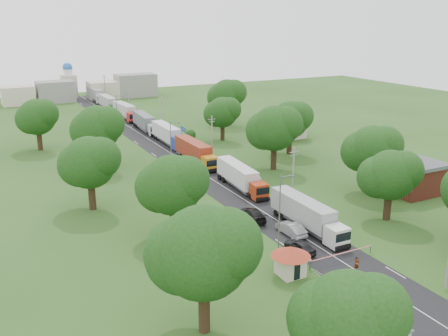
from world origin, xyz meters
TOP-DOWN VIEW (x-y plane):
  - ground at (0.00, 0.00)m, footprint 260.00×260.00m
  - road at (0.00, 20.00)m, footprint 8.00×200.00m
  - boom_barrier at (-1.36, -25.00)m, footprint 9.22×0.35m
  - guard_booth at (-7.20, -25.00)m, footprint 4.40×4.40m
  - guard_rail at (-5.00, -35.00)m, footprint 0.10×17.00m
  - info_sign at (5.20, 35.00)m, footprint 0.12×3.10m
  - pole_1 at (5.50, -7.00)m, footprint 1.60×0.24m
  - pole_2 at (5.50, 21.00)m, footprint 1.60×0.24m
  - pole_3 at (5.50, 49.00)m, footprint 1.60×0.24m
  - pole_4 at (5.50, 77.00)m, footprint 1.60×0.24m
  - pole_5 at (5.50, 105.00)m, footprint 1.60×0.24m
  - lamp_0 at (-5.35, -20.00)m, footprint 2.03×0.22m
  - lamp_1 at (-5.35, 15.00)m, footprint 2.03×0.22m
  - lamp_2 at (-5.35, 50.00)m, footprint 2.03×0.22m
  - tree_2 at (13.99, -17.86)m, footprint 8.00×8.00m
  - tree_3 at (19.99, -7.84)m, footprint 8.80×8.80m
  - tree_4 at (12.99, 10.17)m, footprint 9.60×9.60m
  - tree_5 at (21.99, 18.16)m, footprint 8.80×8.80m
  - tree_6 at (14.99, 35.14)m, footprint 8.00×8.00m
  - tree_7 at (23.99, 50.17)m, footprint 9.60×9.60m
  - tree_8 at (-14.01, -41.86)m, footprint 8.00×8.00m
  - tree_9 at (-20.01, -29.83)m, footprint 9.60×9.60m
  - tree_10 at (-15.01, -9.84)m, footprint 8.80×8.80m
  - tree_11 at (-22.01, 5.16)m, footprint 8.80×8.80m
  - tree_12 at (-16.01, 25.17)m, footprint 9.60×9.60m
  - tree_13 at (-24.01, 45.16)m, footprint 8.80×8.80m
  - house_brick at (26.00, -12.00)m, footprint 8.60×6.60m
  - house_cream at (30.00, 30.00)m, footprint 10.08×10.08m
  - distant_town at (0.68, 110.00)m, footprint 52.00×8.00m
  - church at (-4.00, 118.00)m, footprint 5.00×5.00m
  - truck_0 at (1.80, -15.62)m, footprint 2.60×14.65m
  - truck_1 at (1.97, 3.10)m, footprint 3.26×14.42m
  - truck_2 at (1.62, 20.55)m, footprint 2.69×15.29m
  - truck_3 at (2.38, 37.43)m, footprint 2.74×15.16m
  - truck_4 at (2.23, 52.76)m, footprint 3.25×15.08m
  - truck_5 at (2.31, 70.20)m, footprint 3.35×15.24m
  - truck_6 at (1.81, 86.77)m, footprint 2.79×14.94m
  - truck_7 at (2.29, 105.44)m, footprint 2.96×15.69m
  - car_lane_front at (-3.00, -20.93)m, footprint 2.13×4.66m
  - car_lane_mid at (-1.00, -16.16)m, footprint 1.82×5.09m
  - car_lane_rear at (-3.00, -9.49)m, footprint 2.76×5.85m
  - car_verge_near at (5.50, 6.07)m, footprint 3.77×6.37m
  - car_verge_far at (6.69, 30.90)m, footprint 2.65×5.10m
  - pedestrian_near at (-0.16, -27.79)m, footprint 0.67×0.46m
  - pedestrian_booth at (-6.50, -22.96)m, footprint 0.92×0.97m

SIDE VIEW (x-z plane):
  - ground at x=0.00m, z-range 0.00..0.00m
  - road at x=0.00m, z-range -0.02..0.02m
  - guard_rail at x=-5.00m, z-range -0.85..0.85m
  - car_lane_front at x=-3.00m, z-range 0.00..1.55m
  - pedestrian_booth at x=-6.50m, z-range 0.00..1.58m
  - car_lane_rear at x=-3.00m, z-range 0.00..1.65m
  - car_verge_far at x=6.69m, z-range 0.00..1.66m
  - car_verge_near at x=5.50m, z-range 0.00..1.66m
  - car_lane_mid at x=-1.00m, z-range 0.00..1.67m
  - pedestrian_near at x=-0.16m, z-range 0.00..1.77m
  - boom_barrier at x=-1.36m, z-range 0.30..1.48m
  - truck_1 at x=1.97m, z-range 0.12..4.10m
  - truck_0 at x=1.80m, z-range 0.12..4.19m
  - guard_booth at x=-7.20m, z-range 0.44..3.89m
  - truck_6 at x=1.81m, z-range 0.13..4.26m
  - truck_4 at x=2.23m, z-range 0.13..4.29m
  - truck_3 at x=2.38m, z-range 0.13..4.33m
  - truck_5 at x=2.31m, z-range 0.13..4.34m
  - truck_2 at x=1.62m, z-range 0.13..4.37m
  - truck_7 at x=2.29m, z-range 0.13..4.48m
  - house_brick at x=26.00m, z-range 0.05..5.25m
  - info_sign at x=5.20m, z-range 0.95..5.05m
  - distant_town at x=0.68m, z-range -0.51..7.49m
  - house_cream at x=30.00m, z-range 0.74..6.54m
  - pole_1 at x=5.50m, z-range 0.18..9.18m
  - pole_2 at x=5.50m, z-range 0.18..9.18m
  - pole_3 at x=5.50m, z-range 0.18..9.18m
  - pole_4 at x=5.50m, z-range 0.18..9.18m
  - pole_5 at x=5.50m, z-range 0.18..9.18m
  - church at x=-4.00m, z-range -0.76..11.54m
  - lamp_0 at x=-5.35m, z-range 0.55..10.55m
  - lamp_1 at x=-5.35m, z-range 0.55..10.55m
  - lamp_2 at x=-5.35m, z-range 0.55..10.55m
  - tree_2 at x=13.99m, z-range 1.55..11.65m
  - tree_6 at x=14.99m, z-range 1.55..11.65m
  - tree_8 at x=-14.01m, z-range 1.55..11.65m
  - tree_3 at x=19.99m, z-range 1.69..12.76m
  - tree_5 at x=21.99m, z-range 1.69..12.76m
  - tree_10 at x=-15.01m, z-range 1.69..12.76m
  - tree_11 at x=-22.01m, z-range 1.69..12.76m
  - tree_13 at x=-24.01m, z-range 1.69..12.76m
  - tree_4 at x=12.99m, z-range 1.83..13.88m
  - tree_7 at x=23.99m, z-range 1.83..13.88m
  - tree_9 at x=-20.01m, z-range 1.83..13.88m
  - tree_12 at x=-16.01m, z-range 1.83..13.88m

